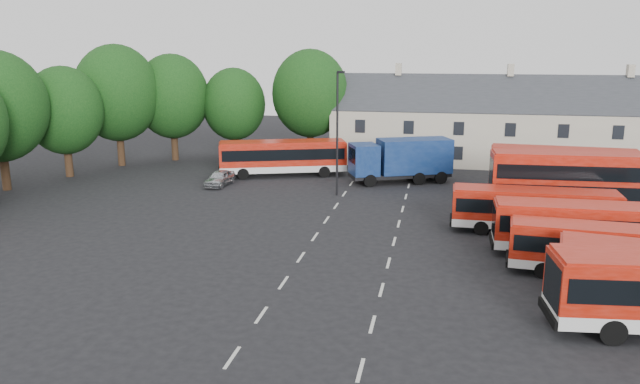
# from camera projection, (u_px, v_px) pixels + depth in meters

# --- Properties ---
(ground) EXTENTS (140.00, 140.00, 0.00)m
(ground) POSITION_uv_depth(u_px,v_px,m) (308.00, 246.00, 37.47)
(ground) COLOR black
(ground) RESTS_ON ground
(lane_markings) EXTENTS (5.15, 33.80, 0.01)m
(lane_markings) POSITION_uv_depth(u_px,v_px,m) (354.00, 239.00, 38.91)
(lane_markings) COLOR beige
(lane_markings) RESTS_ON ground
(treeline) EXTENTS (29.92, 32.59, 12.01)m
(treeline) POSITION_uv_depth(u_px,v_px,m) (135.00, 102.00, 58.33)
(treeline) COLOR black
(treeline) RESTS_ON ground
(terrace_houses) EXTENTS (35.70, 7.13, 10.06)m
(terrace_houses) POSITION_uv_depth(u_px,v_px,m) (507.00, 127.00, 62.63)
(terrace_houses) COLOR beige
(terrace_houses) RESTS_ON ground
(bus_row_c) EXTENTS (9.97, 3.18, 2.77)m
(bus_row_c) POSITION_uv_depth(u_px,v_px,m) (609.00, 247.00, 32.01)
(bus_row_c) COLOR silver
(bus_row_c) RESTS_ON ground
(bus_row_d) EXTENTS (10.96, 2.56, 3.10)m
(bus_row_d) POSITION_uv_depth(u_px,v_px,m) (594.00, 226.00, 35.15)
(bus_row_d) COLOR silver
(bus_row_d) RESTS_ON ground
(bus_row_e) EXTENTS (10.25, 2.50, 2.89)m
(bus_row_e) POSITION_uv_depth(u_px,v_px,m) (534.00, 207.00, 39.72)
(bus_row_e) COLOR silver
(bus_row_e) RESTS_ON ground
(bus_dd_south) EXTENTS (11.56, 3.06, 4.71)m
(bus_dd_south) POSITION_uv_depth(u_px,v_px,m) (577.00, 182.00, 42.65)
(bus_dd_south) COLOR silver
(bus_dd_south) RESTS_ON ground
(bus_dd_north) EXTENTS (10.70, 3.25, 4.32)m
(bus_dd_north) POSITION_uv_depth(u_px,v_px,m) (562.00, 172.00, 47.00)
(bus_dd_north) COLOR silver
(bus_dd_north) RESTS_ON ground
(bus_north) EXTENTS (11.79, 6.27, 3.27)m
(bus_north) POSITION_uv_depth(u_px,v_px,m) (283.00, 155.00, 57.43)
(bus_north) COLOR silver
(bus_north) RESTS_ON ground
(box_truck) EXTENTS (9.17, 5.91, 3.85)m
(box_truck) POSITION_uv_depth(u_px,v_px,m) (402.00, 158.00, 54.64)
(box_truck) COLOR black
(box_truck) RESTS_ON ground
(silver_car) EXTENTS (1.88, 4.03, 1.34)m
(silver_car) POSITION_uv_depth(u_px,v_px,m) (220.00, 178.00, 53.70)
(silver_car) COLOR #ACAFB4
(silver_car) RESTS_ON ground
(lamppost) EXTENTS (0.68, 0.44, 9.89)m
(lamppost) POSITION_uv_depth(u_px,v_px,m) (337.00, 130.00, 49.19)
(lamppost) COLOR black
(lamppost) RESTS_ON ground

